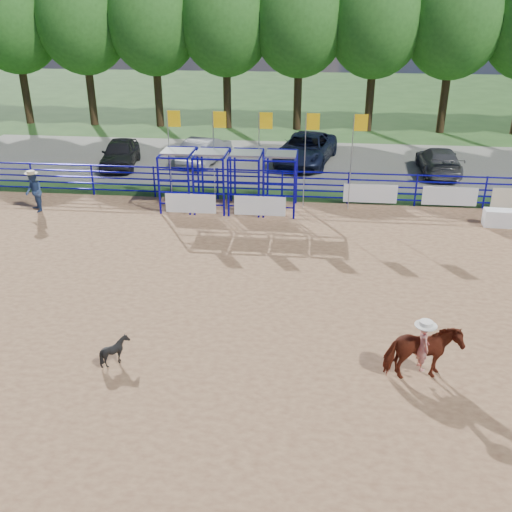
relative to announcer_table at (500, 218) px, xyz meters
name	(u,v)px	position (x,y,z in m)	size (l,w,h in m)	color
ground	(260,309)	(-9.13, -7.86, -0.37)	(120.00, 120.00, 0.00)	#2F5421
arena_dirt	(260,308)	(-9.13, -7.86, -0.36)	(30.00, 20.00, 0.02)	#A57852
gravel_strip	(290,162)	(-9.13, 9.14, -0.36)	(40.00, 10.00, 0.01)	slate
announcer_table	(500,218)	(0.00, 0.00, 0.00)	(1.31, 0.61, 0.70)	white
horse_and_rider	(422,350)	(-4.86, -10.91, 0.48)	(1.90, 1.16, 2.25)	maroon
calf	(115,351)	(-12.54, -11.09, 0.03)	(0.61, 0.68, 0.75)	black
spectator_cowboy	(34,191)	(-19.82, -0.33, 0.56)	(1.06, 1.08, 1.81)	navy
car_a	(120,153)	(-18.46, 7.18, 0.39)	(1.78, 4.41, 1.50)	black
car_b	(205,150)	(-13.95, 8.45, 0.38)	(1.56, 4.48, 1.47)	gray
car_c	(306,149)	(-8.25, 8.95, 0.46)	(2.72, 5.90, 1.64)	black
car_d	(439,161)	(-1.13, 7.72, 0.33)	(1.92, 4.72, 1.37)	#545456
perimeter_fence	(260,287)	(-9.13, -7.86, 0.38)	(30.10, 20.10, 1.50)	#0B079D
chute_assembly	(237,182)	(-11.03, 0.98, 0.89)	(19.32, 2.41, 4.20)	#0B079D
treeline	(300,15)	(-9.13, 18.14, 7.17)	(56.40, 6.40, 11.24)	#3F2B19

